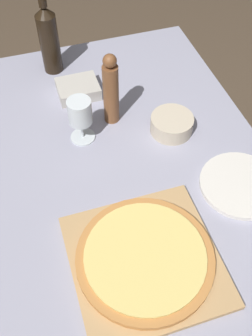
{
  "coord_description": "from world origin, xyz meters",
  "views": [
    {
      "loc": [
        -0.23,
        -0.6,
        1.69
      ],
      "look_at": [
        -0.02,
        0.07,
        0.81
      ],
      "focal_mm": 42.0,
      "sensor_mm": 36.0,
      "label": 1
    }
  ],
  "objects": [
    {
      "name": "dinner_plate",
      "position": [
        0.3,
        -0.05,
        0.76
      ],
      "size": [
        0.24,
        0.24,
        0.01
      ],
      "color": "silver",
      "rests_on": "dining_table"
    },
    {
      "name": "ground_plane",
      "position": [
        0.0,
        0.0,
        0.0
      ],
      "size": [
        12.0,
        12.0,
        0.0
      ],
      "primitive_type": "plane",
      "color": "#4C3D2D"
    },
    {
      "name": "wine_glass",
      "position": [
        -0.1,
        0.28,
        0.86
      ],
      "size": [
        0.08,
        0.08,
        0.15
      ],
      "color": "silver",
      "rests_on": "dining_table"
    },
    {
      "name": "food_container",
      "position": [
        -0.06,
        0.49,
        0.77
      ],
      "size": [
        0.14,
        0.12,
        0.04
      ],
      "color": "#BCB7AD",
      "rests_on": "dining_table"
    },
    {
      "name": "small_bowl",
      "position": [
        0.19,
        0.22,
        0.78
      ],
      "size": [
        0.14,
        0.14,
        0.06
      ],
      "color": "beige",
      "rests_on": "dining_table"
    },
    {
      "name": "dining_table",
      "position": [
        0.0,
        0.0,
        0.66
      ],
      "size": [
        0.89,
        1.58,
        0.75
      ],
      "color": "#9393A8",
      "rests_on": "ground_plane"
    },
    {
      "name": "cutting_board",
      "position": [
        -0.05,
        -0.19,
        0.76
      ],
      "size": [
        0.37,
        0.37,
        0.02
      ],
      "color": "tan",
      "rests_on": "dining_table"
    },
    {
      "name": "wine_bottle",
      "position": [
        -0.12,
        0.66,
        0.89
      ],
      "size": [
        0.07,
        0.07,
        0.33
      ],
      "color": "black",
      "rests_on": "dining_table"
    },
    {
      "name": "pizza",
      "position": [
        -0.05,
        -0.19,
        0.78
      ],
      "size": [
        0.35,
        0.35,
        0.02
      ],
      "color": "#BC7A3D",
      "rests_on": "cutting_board"
    },
    {
      "name": "pepper_mill",
      "position": [
        0.01,
        0.33,
        0.87
      ],
      "size": [
        0.05,
        0.05,
        0.26
      ],
      "color": "brown",
      "rests_on": "dining_table"
    }
  ]
}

